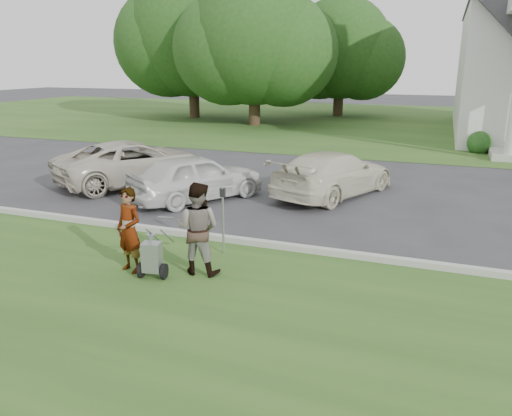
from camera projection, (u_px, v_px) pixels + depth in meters
The scene contains 14 objects.
ground at pixel (244, 254), 10.93m from camera, with size 120.00×120.00×0.00m, color #333335.
grass_strip at pixel (177, 316), 8.23m from camera, with size 80.00×7.00×0.01m, color #27501B.
church_lawn at pixel (385, 122), 35.22m from camera, with size 80.00×30.00×0.01m, color #27501B.
curb at pixel (253, 242), 11.40m from camera, with size 80.00×0.18×0.15m, color #9E9E93.
tree_left at pixel (254, 45), 31.96m from camera, with size 10.63×8.40×9.71m.
tree_far at pixel (192, 39), 36.50m from camera, with size 11.64×9.20×10.73m.
tree_back at pixel (340, 53), 37.93m from camera, with size 9.61×7.60×8.89m.
striping_cart at pixel (152, 258), 9.58m from camera, with size 0.63×1.12×0.98m.
person_left at pixel (129, 231), 9.78m from camera, with size 0.62×0.41×1.71m, color #999999.
person_right at pixel (198, 229), 9.69m from camera, with size 0.89×0.70×1.84m, color #999999.
parking_meter_near at pixel (223, 212), 10.68m from camera, with size 0.11×0.10×1.50m.
car_a at pixel (134, 162), 17.13m from camera, with size 2.44×5.30×1.47m, color beige.
car_b at pixel (196, 177), 15.03m from camera, with size 1.68×4.17×1.42m, color silver.
car_c at pixel (334, 173), 15.58m from camera, with size 1.95×4.80×1.39m, color beige.
Camera 1 is at (3.79, -9.48, 4.03)m, focal length 35.00 mm.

